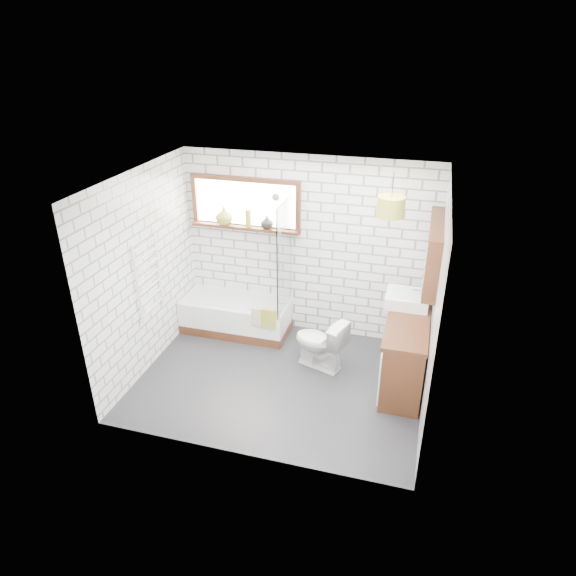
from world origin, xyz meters
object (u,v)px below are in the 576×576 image
(basin, at_px, (407,299))
(pendant, at_px, (391,207))
(vanity, at_px, (406,348))
(toilet, at_px, (320,343))
(bathtub, at_px, (236,315))

(basin, bearing_deg, pendant, -172.29)
(basin, bearing_deg, vanity, -78.54)
(basin, bearing_deg, toilet, -161.81)
(toilet, height_order, pendant, pendant)
(bathtub, distance_m, vanity, 2.46)
(bathtub, bearing_deg, basin, -5.13)
(pendant, bearing_deg, toilet, -157.74)
(toilet, bearing_deg, pendant, 130.81)
(basin, bearing_deg, bathtub, 174.87)
(vanity, distance_m, toilet, 1.07)
(basin, height_order, toilet, basin)
(bathtub, xyz_separation_m, basin, (2.34, -0.21, 0.70))
(toilet, bearing_deg, vanity, 110.34)
(basin, height_order, pendant, pendant)
(vanity, distance_m, basin, 0.59)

